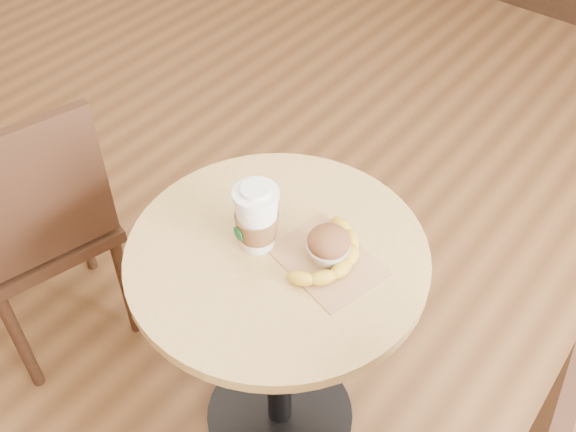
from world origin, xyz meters
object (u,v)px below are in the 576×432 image
object	(u,v)px
chair_left	(36,227)
coffee_cup	(257,219)
cafe_table	(278,310)
banana	(332,257)
muffin	(329,246)

from	to	relation	value
chair_left	coffee_cup	world-z (taller)	chair_left
cafe_table	banana	distance (m)	0.27
coffee_cup	banana	world-z (taller)	coffee_cup
muffin	banana	size ratio (longest dim) A/B	0.40
cafe_table	coffee_cup	distance (m)	0.30
muffin	chair_left	bearing A→B (deg)	-164.37
cafe_table	banana	world-z (taller)	banana
muffin	banana	bearing A→B (deg)	-16.52
chair_left	muffin	xyz separation A→B (m)	(0.84, 0.24, 0.29)
chair_left	muffin	bearing A→B (deg)	120.55
coffee_cup	muffin	world-z (taller)	coffee_cup
chair_left	coffee_cup	bearing A→B (deg)	119.33
coffee_cup	banana	size ratio (longest dim) A/B	0.70
cafe_table	banana	bearing A→B (deg)	21.67
cafe_table	muffin	bearing A→B (deg)	25.49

